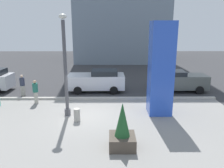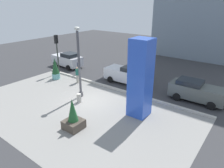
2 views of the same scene
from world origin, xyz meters
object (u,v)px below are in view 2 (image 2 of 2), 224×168
potted_plant_by_pillar (73,118)px  car_curb_east (128,74)px  concrete_bollard (79,98)px  traffic_light_far_side (57,48)px  potted_plant_curbside (55,69)px  pedestrian_by_curb (79,67)px  art_pillar_blue (141,79)px  car_intersection (67,60)px  car_far_lane (196,91)px  pedestrian_on_sidewalk (77,74)px  lamp_post (79,65)px

potted_plant_by_pillar → car_curb_east: size_ratio=0.46×
car_curb_east → concrete_bollard: bearing=-97.6°
concrete_bollard → traffic_light_far_side: bearing=151.5°
potted_plant_curbside → pedestrian_by_curb: 2.58m
potted_plant_curbside → concrete_bollard: potted_plant_curbside is taller
potted_plant_by_pillar → pedestrian_by_curb: bearing=133.3°
potted_plant_by_pillar → concrete_bollard: bearing=130.0°
art_pillar_blue → car_intersection: 14.09m
concrete_bollard → pedestrian_by_curb: pedestrian_by_curb is taller
traffic_light_far_side → car_far_lane: (14.54, 2.17, -2.07)m
pedestrian_on_sidewalk → car_far_lane: bearing=15.4°
lamp_post → car_far_lane: size_ratio=1.36×
pedestrian_by_curb → car_intersection: bearing=157.9°
potted_plant_curbside → car_far_lane: (13.40, 3.53, -0.23)m
car_intersection → car_curb_east: car_intersection is taller
potted_plant_curbside → traffic_light_far_side: traffic_light_far_side is taller
pedestrian_on_sidewalk → art_pillar_blue: bearing=-12.5°
art_pillar_blue → pedestrian_on_sidewalk: size_ratio=3.33×
pedestrian_by_curb → pedestrian_on_sidewalk: 2.32m
art_pillar_blue → pedestrian_by_curb: (-9.68, 3.54, -1.85)m
car_far_lane → pedestrian_by_curb: size_ratio=2.63×
lamp_post → car_curb_east: lamp_post is taller
art_pillar_blue → traffic_light_far_side: size_ratio=1.28×
lamp_post → traffic_light_far_side: 6.99m
car_intersection → art_pillar_blue: bearing=-20.6°
potted_plant_by_pillar → pedestrian_on_sidewalk: 8.19m
concrete_bollard → car_intersection: (-8.20, 6.15, 0.54)m
art_pillar_blue → traffic_light_far_side: bearing=167.7°
pedestrian_on_sidewalk → potted_plant_curbside: bearing=-167.6°
lamp_post → pedestrian_on_sidewalk: (-2.56, 2.13, -1.95)m
car_far_lane → concrete_bollard: bearing=-141.3°
potted_plant_by_pillar → car_intersection: 13.92m
concrete_bollard → car_far_lane: size_ratio=0.17×
potted_plant_curbside → pedestrian_on_sidewalk: (2.65, 0.58, -0.18)m
potted_plant_curbside → car_far_lane: 13.86m
potted_plant_curbside → car_curb_east: (6.72, 3.60, -0.21)m
concrete_bollard → car_curb_east: car_curb_east is taller
car_far_lane → pedestrian_on_sidewalk: size_ratio=2.61×
traffic_light_far_side → car_curb_east: (7.87, 2.23, -2.04)m
lamp_post → car_intersection: (-7.49, 5.24, -1.96)m
car_intersection → pedestrian_on_sidewalk: car_intersection is taller
traffic_light_far_side → pedestrian_by_curb: bearing=22.8°
potted_plant_curbside → car_intersection: bearing=121.7°
potted_plant_by_pillar → car_far_lane: (5.08, 8.86, 0.09)m
lamp_post → potted_plant_by_pillar: bearing=-50.6°
art_pillar_blue → concrete_bollard: bearing=-165.8°
traffic_light_far_side → pedestrian_on_sidewalk: size_ratio=2.60×
car_far_lane → pedestrian_by_curb: (-12.29, -1.22, 0.04)m
art_pillar_blue → potted_plant_by_pillar: (-2.47, -4.10, -1.99)m
lamp_post → traffic_light_far_side: lamp_post is taller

